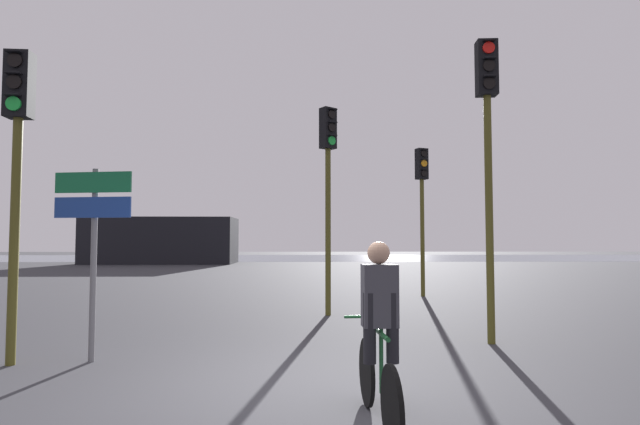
{
  "coord_description": "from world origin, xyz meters",
  "views": [
    {
      "loc": [
        0.25,
        -5.44,
        1.64
      ],
      "look_at": [
        0.5,
        5.0,
        2.2
      ],
      "focal_mm": 28.0,
      "sensor_mm": 36.0,
      "label": 1
    }
  ],
  "objects_px": {
    "traffic_light_near_left": "(17,144)",
    "traffic_light_center": "(328,171)",
    "traffic_light_near_right": "(488,133)",
    "cyclist": "(379,333)",
    "distant_building": "(162,241)",
    "direction_sign_post": "(93,228)",
    "traffic_light_far_right": "(422,193)"
  },
  "relations": [
    {
      "from": "distant_building",
      "to": "traffic_light_near_left",
      "type": "bearing_deg",
      "value": -77.58
    },
    {
      "from": "traffic_light_far_right",
      "to": "traffic_light_near_right",
      "type": "bearing_deg",
      "value": 66.83
    },
    {
      "from": "direction_sign_post",
      "to": "cyclist",
      "type": "relative_size",
      "value": 1.52
    },
    {
      "from": "distant_building",
      "to": "traffic_light_far_right",
      "type": "xyz_separation_m",
      "value": [
        13.26,
        -19.87,
        1.43
      ]
    },
    {
      "from": "traffic_light_far_right",
      "to": "direction_sign_post",
      "type": "height_order",
      "value": "traffic_light_far_right"
    },
    {
      "from": "traffic_light_near_right",
      "to": "traffic_light_center",
      "type": "bearing_deg",
      "value": -47.0
    },
    {
      "from": "traffic_light_near_right",
      "to": "direction_sign_post",
      "type": "distance_m",
      "value": 6.09
    },
    {
      "from": "distant_building",
      "to": "cyclist",
      "type": "xyz_separation_m",
      "value": [
        10.57,
        -29.83,
        -0.73
      ]
    },
    {
      "from": "distant_building",
      "to": "traffic_light_near_right",
      "type": "distance_m",
      "value": 29.38
    },
    {
      "from": "traffic_light_near_left",
      "to": "traffic_light_far_right",
      "type": "bearing_deg",
      "value": -136.43
    },
    {
      "from": "traffic_light_near_left",
      "to": "traffic_light_near_right",
      "type": "xyz_separation_m",
      "value": [
        6.77,
        1.18,
        0.45
      ]
    },
    {
      "from": "traffic_light_near_left",
      "to": "traffic_light_far_right",
      "type": "height_order",
      "value": "traffic_light_far_right"
    },
    {
      "from": "distant_building",
      "to": "traffic_light_center",
      "type": "distance_m",
      "value": 25.63
    },
    {
      "from": "traffic_light_near_left",
      "to": "traffic_light_center",
      "type": "xyz_separation_m",
      "value": [
        4.32,
        4.16,
        0.24
      ]
    },
    {
      "from": "traffic_light_center",
      "to": "traffic_light_far_right",
      "type": "relative_size",
      "value": 1.06
    },
    {
      "from": "distant_building",
      "to": "traffic_light_far_right",
      "type": "height_order",
      "value": "traffic_light_far_right"
    },
    {
      "from": "traffic_light_near_right",
      "to": "direction_sign_post",
      "type": "xyz_separation_m",
      "value": [
        -5.8,
        -1.04,
        -1.56
      ]
    },
    {
      "from": "traffic_light_near_left",
      "to": "cyclist",
      "type": "bearing_deg",
      "value": 149.83
    },
    {
      "from": "traffic_light_near_left",
      "to": "traffic_light_far_right",
      "type": "relative_size",
      "value": 0.97
    },
    {
      "from": "distant_building",
      "to": "cyclist",
      "type": "relative_size",
      "value": 5.75
    },
    {
      "from": "distant_building",
      "to": "traffic_light_near_left",
      "type": "relative_size",
      "value": 2.36
    },
    {
      "from": "cyclist",
      "to": "distant_building",
      "type": "bearing_deg",
      "value": 105.58
    },
    {
      "from": "distant_building",
      "to": "traffic_light_center",
      "type": "height_order",
      "value": "traffic_light_center"
    },
    {
      "from": "traffic_light_near_left",
      "to": "direction_sign_post",
      "type": "distance_m",
      "value": 1.48
    },
    {
      "from": "cyclist",
      "to": "direction_sign_post",
      "type": "bearing_deg",
      "value": 141.67
    },
    {
      "from": "distant_building",
      "to": "traffic_light_near_left",
      "type": "distance_m",
      "value": 28.23
    },
    {
      "from": "traffic_light_center",
      "to": "traffic_light_near_right",
      "type": "distance_m",
      "value": 3.87
    },
    {
      "from": "traffic_light_far_right",
      "to": "distant_building",
      "type": "bearing_deg",
      "value": -75.72
    },
    {
      "from": "traffic_light_near_right",
      "to": "direction_sign_post",
      "type": "relative_size",
      "value": 1.87
    },
    {
      "from": "direction_sign_post",
      "to": "distant_building",
      "type": "bearing_deg",
      "value": -66.5
    },
    {
      "from": "traffic_light_near_right",
      "to": "direction_sign_post",
      "type": "height_order",
      "value": "traffic_light_near_right"
    },
    {
      "from": "distant_building",
      "to": "traffic_light_near_right",
      "type": "height_order",
      "value": "traffic_light_near_right"
    }
  ]
}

